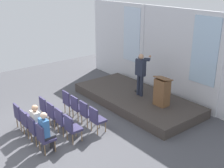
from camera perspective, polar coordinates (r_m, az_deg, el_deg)
name	(u,v)px	position (r m, az deg, el deg)	size (l,w,h in m)	color
ground_plane	(40,137)	(9.99, -14.29, -10.23)	(15.47, 15.47, 0.00)	#4C4C51
rear_partition	(164,52)	(12.54, 10.41, 6.23)	(10.12, 0.14, 3.88)	silver
stage_platform	(136,99)	(12.05, 4.77, -3.05)	(5.51, 2.57, 0.38)	#3F3833
speaker	(141,72)	(11.63, 5.76, 2.48)	(0.51, 0.69, 1.77)	#232838
mic_stand	(138,84)	(12.24, 5.22, -0.01)	(0.28, 0.28, 1.55)	black
lectern	(162,92)	(10.98, 9.95, -1.53)	(0.60, 0.48, 1.16)	brown
chair_r0_c0	(69,101)	(11.13, -8.64, -3.34)	(0.46, 0.44, 0.94)	olive
chair_r0_c1	(77,106)	(10.65, -6.97, -4.41)	(0.46, 0.44, 0.94)	olive
chair_r0_c2	(86,112)	(10.18, -5.15, -5.57)	(0.46, 0.44, 0.94)	olive
chair_r0_c3	(96,118)	(9.72, -3.15, -6.84)	(0.46, 0.44, 0.94)	olive
chair_r1_c0	(46,107)	(10.74, -13.07, -4.58)	(0.46, 0.44, 0.94)	olive
chair_r1_c1	(54,113)	(10.24, -11.56, -5.76)	(0.46, 0.44, 0.94)	olive
chair_r1_c2	(62,120)	(9.75, -9.89, -7.06)	(0.46, 0.44, 0.94)	olive
chair_r1_c3	(72,127)	(9.27, -8.04, -8.48)	(0.46, 0.44, 0.94)	olive
chair_r2_c0	(21,115)	(10.43, -17.82, -5.88)	(0.46, 0.44, 0.94)	olive
chair_r2_c1	(28,121)	(9.91, -16.52, -7.18)	(0.46, 0.44, 0.94)	olive
chair_r2_c2	(35,129)	(9.40, -15.06, -8.61)	(0.46, 0.44, 0.94)	olive
audience_r2_c2	(37,122)	(9.33, -14.73, -7.37)	(0.36, 0.39, 1.34)	#2D2D33
chair_r2_c3	(44,137)	(8.91, -13.43, -10.20)	(0.46, 0.44, 0.94)	olive
audience_r2_c3	(46,130)	(8.84, -13.06, -8.94)	(0.36, 0.39, 1.32)	#2D2D33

